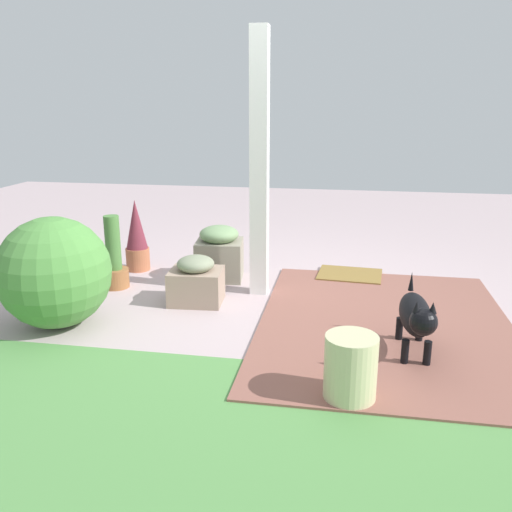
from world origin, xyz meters
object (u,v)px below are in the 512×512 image
object	(u,v)px
terracotta_pot_spiky	(137,237)
doormat	(350,275)
round_shrub	(54,273)
ceramic_urn	(350,368)
dog	(416,316)
terracotta_pot_tall	(114,262)
stone_planter_near	(196,281)
porch_pillar	(259,167)
stone_planter_nearest	(219,253)

from	to	relation	value
terracotta_pot_spiky	doormat	xyz separation A→B (m)	(-2.01, -0.13, -0.31)
round_shrub	doormat	size ratio (longest dim) A/B	1.39
round_shrub	terracotta_pot_spiky	distance (m)	1.37
round_shrub	ceramic_urn	distance (m)	2.19
terracotta_pot_spiky	dog	bearing A→B (deg)	148.91
ceramic_urn	terracotta_pot_tall	bearing A→B (deg)	-36.96
stone_planter_near	terracotta_pot_tall	xyz separation A→B (m)	(0.80, -0.24, 0.05)
terracotta_pot_spiky	porch_pillar	bearing A→B (deg)	161.09
terracotta_pot_tall	ceramic_urn	world-z (taller)	terracotta_pot_tall
round_shrub	ceramic_urn	world-z (taller)	round_shrub
porch_pillar	dog	world-z (taller)	porch_pillar
stone_planter_near	doormat	world-z (taller)	stone_planter_near
porch_pillar	doormat	bearing A→B (deg)	-143.60
porch_pillar	round_shrub	bearing A→B (deg)	35.62
stone_planter_near	terracotta_pot_spiky	distance (m)	1.11
terracotta_pot_tall	stone_planter_nearest	bearing A→B (deg)	-155.13
terracotta_pot_tall	ceramic_urn	bearing A→B (deg)	143.04
round_shrub	stone_planter_near	bearing A→B (deg)	-144.25
porch_pillar	doormat	size ratio (longest dim) A/B	3.69
terracotta_pot_spiky	stone_planter_nearest	bearing A→B (deg)	171.37
terracotta_pot_tall	ceramic_urn	xyz separation A→B (m)	(-2.03, 1.52, -0.04)
stone_planter_nearest	dog	xyz separation A→B (m)	(-1.58, 1.33, 0.04)
round_shrub	doormat	world-z (taller)	round_shrub
round_shrub	doormat	xyz separation A→B (m)	(-2.07, -1.50, -0.38)
porch_pillar	dog	bearing A→B (deg)	138.50
round_shrub	ceramic_urn	bearing A→B (deg)	162.13
porch_pillar	terracotta_pot_spiky	world-z (taller)	porch_pillar
stone_planter_nearest	doormat	size ratio (longest dim) A/B	0.86
porch_pillar	terracotta_pot_tall	xyz separation A→B (m)	(1.26, 0.09, -0.83)
stone_planter_near	round_shrub	world-z (taller)	round_shrub
stone_planter_nearest	terracotta_pot_spiky	bearing A→B (deg)	-8.63
dog	doormat	bearing A→B (deg)	-75.73
ceramic_urn	round_shrub	bearing A→B (deg)	-17.87
stone_planter_nearest	terracotta_pot_spiky	world-z (taller)	terracotta_pot_spiky
stone_planter_nearest	terracotta_pot_spiky	distance (m)	0.85
doormat	stone_planter_near	bearing A→B (deg)	36.02
dog	round_shrub	bearing A→B (deg)	-2.02
terracotta_pot_tall	dog	xyz separation A→B (m)	(-2.42, 0.94, 0.05)
dog	doormat	size ratio (longest dim) A/B	1.22
doormat	stone_planter_nearest	bearing A→B (deg)	12.25
stone_planter_nearest	stone_planter_near	size ratio (longest dim) A/B	1.13
stone_planter_near	porch_pillar	bearing A→B (deg)	-144.62
dog	doormat	distance (m)	1.66
porch_pillar	terracotta_pot_tall	distance (m)	1.51
round_shrub	doormat	distance (m)	2.58
stone_planter_nearest	round_shrub	size ratio (longest dim) A/B	0.62
ceramic_urn	terracotta_pot_spiky	bearing A→B (deg)	-45.24
round_shrub	ceramic_urn	xyz separation A→B (m)	(-2.08, 0.67, -0.21)
doormat	terracotta_pot_spiky	bearing A→B (deg)	3.63
dog	doormat	xyz separation A→B (m)	(0.40, -1.59, -0.26)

